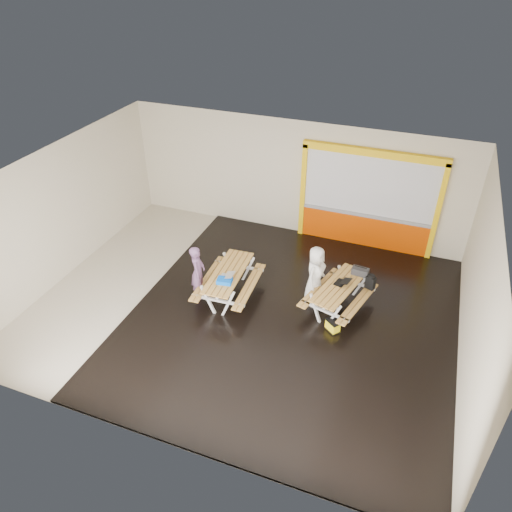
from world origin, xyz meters
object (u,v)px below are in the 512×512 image
at_px(person_left, 198,272).
at_px(fluke_bag, 333,326).
at_px(backpack, 371,282).
at_px(blue_pouch, 225,281).
at_px(picnic_table_right, 339,291).
at_px(picnic_table_left, 229,278).
at_px(laptop_right, 342,282).
at_px(laptop_left, 226,277).
at_px(toolbox, 360,271).
at_px(dark_case, 322,304).
at_px(person_right, 315,273).

relative_size(person_left, fluke_bag, 3.60).
bearing_deg(fluke_bag, backpack, 66.16).
bearing_deg(fluke_bag, blue_pouch, -178.25).
bearing_deg(picnic_table_right, picnic_table_left, -169.63).
bearing_deg(laptop_right, laptop_left, -162.66).
distance_m(picnic_table_left, toolbox, 3.23).
height_order(toolbox, dark_case, toolbox).
height_order(picnic_table_right, laptop_right, laptop_right).
height_order(picnic_table_left, toolbox, toolbox).
relative_size(person_right, fluke_bag, 3.67).
height_order(person_left, toolbox, person_left).
xyz_separation_m(laptop_left, toolbox, (2.98, 1.35, 0.00)).
bearing_deg(backpack, fluke_bag, -113.84).
relative_size(person_right, laptop_right, 3.49).
bearing_deg(person_right, picnic_table_right, -99.45).
xyz_separation_m(person_left, toolbox, (3.71, 1.41, 0.02)).
bearing_deg(person_right, person_left, 119.93).
bearing_deg(fluke_bag, person_left, 179.43).
height_order(person_left, person_right, person_left).
bearing_deg(picnic_table_left, blue_pouch, -78.93).
height_order(picnic_table_right, fluke_bag, picnic_table_right).
bearing_deg(fluke_bag, person_right, 124.65).
distance_m(laptop_left, toolbox, 3.28).
height_order(backpack, fluke_bag, backpack).
bearing_deg(picnic_table_right, laptop_left, -164.09).
relative_size(person_right, blue_pouch, 4.14).
height_order(person_right, blue_pouch, person_right).
xyz_separation_m(laptop_right, toolbox, (0.33, 0.52, 0.04)).
bearing_deg(picnic_table_right, blue_pouch, -160.40).
bearing_deg(person_left, laptop_right, -93.46).
bearing_deg(blue_pouch, toolbox, 27.36).
bearing_deg(backpack, person_left, -162.24).
xyz_separation_m(person_right, toolbox, (1.02, 0.39, 0.06)).
relative_size(picnic_table_left, picnic_table_right, 0.96).
distance_m(blue_pouch, toolbox, 3.32).
relative_size(person_left, backpack, 3.71).
distance_m(picnic_table_left, person_left, 0.78).
xyz_separation_m(person_left, backpack, (4.01, 1.28, -0.13)).
bearing_deg(picnic_table_left, person_right, 19.41).
bearing_deg(fluke_bag, laptop_right, 92.34).
distance_m(laptop_right, dark_case, 0.80).
xyz_separation_m(person_left, laptop_right, (3.39, 0.89, -0.03)).
distance_m(person_right, dark_case, 0.78).
height_order(laptop_right, toolbox, toolbox).
bearing_deg(person_right, laptop_right, -92.15).
xyz_separation_m(person_right, dark_case, (0.29, -0.27, -0.67)).
xyz_separation_m(picnic_table_right, toolbox, (0.36, 0.61, 0.27)).
distance_m(person_left, person_right, 2.88).
xyz_separation_m(picnic_table_left, dark_case, (2.31, 0.44, -0.49)).
relative_size(person_left, dark_case, 4.38).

